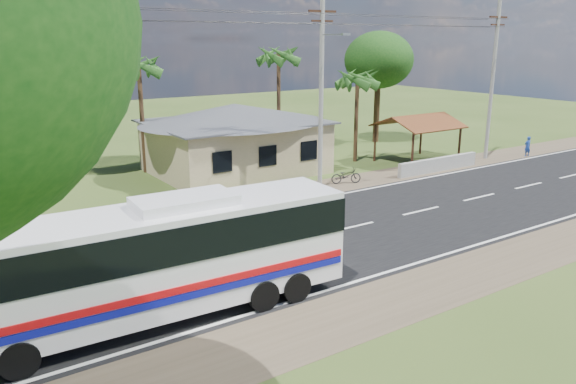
# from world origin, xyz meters

# --- Properties ---
(ground) EXTENTS (120.00, 120.00, 0.00)m
(ground) POSITION_xyz_m (0.00, 0.00, 0.00)
(ground) COLOR #304518
(ground) RESTS_ON ground
(road) EXTENTS (120.00, 16.00, 0.03)m
(road) POSITION_xyz_m (0.00, 0.00, 0.01)
(road) COLOR black
(road) RESTS_ON ground
(house) EXTENTS (12.40, 10.00, 5.00)m
(house) POSITION_xyz_m (1.00, 13.00, 2.64)
(house) COLOR #C9B386
(house) RESTS_ON ground
(waiting_shed) EXTENTS (5.20, 4.48, 3.35)m
(waiting_shed) POSITION_xyz_m (13.00, 8.50, 2.73)
(waiting_shed) COLOR #3A2115
(waiting_shed) RESTS_ON ground
(concrete_barrier) EXTENTS (7.00, 0.30, 0.90)m
(concrete_barrier) POSITION_xyz_m (12.00, 5.60, 0.45)
(concrete_barrier) COLOR #9E9E99
(concrete_barrier) RESTS_ON ground
(utility_poles) EXTENTS (32.80, 2.22, 11.00)m
(utility_poles) POSITION_xyz_m (2.67, 6.49, 5.77)
(utility_poles) COLOR #9E9E99
(utility_poles) RESTS_ON ground
(palm_near) EXTENTS (2.80, 2.80, 6.70)m
(palm_near) POSITION_xyz_m (9.50, 11.00, 5.71)
(palm_near) COLOR #47301E
(palm_near) RESTS_ON ground
(palm_mid) EXTENTS (2.80, 2.80, 8.20)m
(palm_mid) POSITION_xyz_m (6.00, 15.50, 7.16)
(palm_mid) COLOR #47301E
(palm_mid) RESTS_ON ground
(palm_far) EXTENTS (2.80, 2.80, 7.70)m
(palm_far) POSITION_xyz_m (-4.00, 16.00, 6.68)
(palm_far) COLOR #47301E
(palm_far) RESTS_ON ground
(tree_behind_house) EXTENTS (6.00, 6.00, 9.61)m
(tree_behind_house) POSITION_xyz_m (-8.00, 18.00, 7.12)
(tree_behind_house) COLOR #47301E
(tree_behind_house) RESTS_ON ground
(tree_behind_shed) EXTENTS (5.60, 5.60, 9.02)m
(tree_behind_shed) POSITION_xyz_m (16.00, 16.00, 6.68)
(tree_behind_shed) COLOR #47301E
(tree_behind_shed) RESTS_ON ground
(coach_bus) EXTENTS (12.34, 3.12, 3.80)m
(coach_bus) POSITION_xyz_m (-10.63, -3.38, 2.17)
(coach_bus) COLOR white
(coach_bus) RESTS_ON ground
(motorcycle) EXTENTS (1.92, 1.27, 0.95)m
(motorcycle) POSITION_xyz_m (4.93, 6.45, 0.48)
(motorcycle) COLOR black
(motorcycle) RESTS_ON ground
(person) EXTENTS (0.60, 0.45, 1.47)m
(person) POSITION_xyz_m (21.21, 5.31, 0.74)
(person) COLOR #1B3B94
(person) RESTS_ON ground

